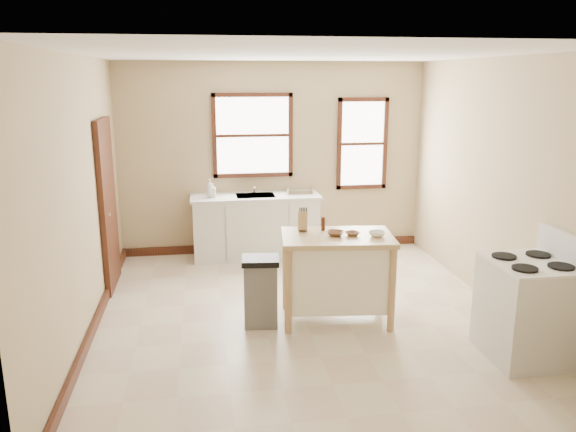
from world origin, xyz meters
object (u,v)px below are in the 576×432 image
(trash_bin, at_px, (261,292))
(bowl_c, at_px, (377,234))
(bowl_b, at_px, (352,234))
(soap_bottle_a, at_px, (210,188))
(soap_bottle_b, at_px, (213,190))
(knife_block, at_px, (303,222))
(kitchen_island, at_px, (336,278))
(dish_rack, at_px, (299,191))
(bowl_a, at_px, (335,233))
(pepper_grinder, at_px, (323,224))
(gas_stove, at_px, (528,297))

(trash_bin, bearing_deg, bowl_c, 1.89)
(bowl_b, relative_size, bowl_c, 0.87)
(soap_bottle_a, bearing_deg, soap_bottle_b, -23.81)
(knife_block, bearing_deg, kitchen_island, -21.86)
(soap_bottle_b, bearing_deg, dish_rack, 6.69)
(soap_bottle_a, xyz_separation_m, dish_rack, (1.29, 0.03, -0.08))
(soap_bottle_a, height_order, kitchen_island, soap_bottle_a)
(bowl_b, bearing_deg, dish_rack, 93.77)
(soap_bottle_b, bearing_deg, kitchen_island, -56.62)
(bowl_a, distance_m, bowl_c, 0.43)
(kitchen_island, relative_size, bowl_c, 6.86)
(knife_block, bearing_deg, soap_bottle_b, 127.21)
(soap_bottle_b, relative_size, knife_block, 0.99)
(dish_rack, distance_m, bowl_b, 2.39)
(pepper_grinder, bearing_deg, dish_rack, 87.11)
(soap_bottle_a, relative_size, kitchen_island, 0.22)
(soap_bottle_b, bearing_deg, pepper_grinder, -56.53)
(pepper_grinder, xyz_separation_m, bowl_a, (0.09, -0.22, -0.05))
(bowl_b, xyz_separation_m, bowl_c, (0.24, -0.08, 0.01))
(bowl_c, bearing_deg, dish_rack, 99.21)
(dish_rack, distance_m, knife_block, 2.15)
(dish_rack, bearing_deg, soap_bottle_a, 159.29)
(soap_bottle_a, xyz_separation_m, pepper_grinder, (1.18, -2.12, -0.02))
(trash_bin, bearing_deg, knife_block, 32.72)
(kitchen_island, relative_size, bowl_b, 7.85)
(knife_block, bearing_deg, bowl_a, -24.91)
(kitchen_island, xyz_separation_m, trash_bin, (-0.82, -0.01, -0.10))
(soap_bottle_b, distance_m, trash_bin, 2.46)
(gas_stove, bearing_deg, bowl_c, 139.59)
(kitchen_island, xyz_separation_m, knife_block, (-0.33, 0.23, 0.58))
(bowl_a, height_order, gas_stove, gas_stove)
(soap_bottle_a, distance_m, knife_block, 2.30)
(bowl_a, bearing_deg, gas_stove, -34.43)
(dish_rack, height_order, bowl_b, dish_rack)
(soap_bottle_a, bearing_deg, bowl_a, -75.31)
(soap_bottle_b, xyz_separation_m, pepper_grinder, (1.14, -2.11, 0.01))
(bowl_b, bearing_deg, soap_bottle_a, 121.50)
(pepper_grinder, bearing_deg, trash_bin, -162.56)
(kitchen_island, height_order, gas_stove, gas_stove)
(knife_block, xyz_separation_m, gas_stove, (1.88, -1.32, -0.45))
(knife_block, height_order, gas_stove, gas_stove)
(soap_bottle_b, relative_size, bowl_a, 1.06)
(kitchen_island, bearing_deg, bowl_b, -4.04)
(soap_bottle_b, bearing_deg, bowl_c, -50.75)
(dish_rack, relative_size, bowl_a, 2.08)
(knife_block, relative_size, bowl_c, 1.17)
(pepper_grinder, bearing_deg, soap_bottle_a, 119.10)
(dish_rack, relative_size, trash_bin, 0.51)
(soap_bottle_b, relative_size, dish_rack, 0.51)
(pepper_grinder, xyz_separation_m, bowl_c, (0.51, -0.32, -0.05))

